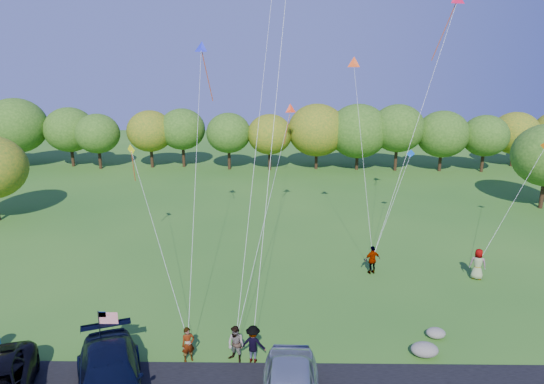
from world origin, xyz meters
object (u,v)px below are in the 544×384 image
Objects in this scene: minivan_navy at (110,379)px; flyer_c at (253,344)px; flyer_b at (236,344)px; flyer_d at (372,260)px; flyer_e at (478,264)px; flyer_a at (188,344)px.

flyer_c is at bearing 5.10° from minivan_navy.
minivan_navy is at bearing -120.04° from flyer_b.
flyer_d is (6.83, 9.06, 0.04)m from flyer_c.
minivan_navy is 5.93m from flyer_c.
flyer_e is (12.95, 8.39, 0.09)m from flyer_c.
flyer_c is (5.34, 2.58, -0.09)m from minivan_navy.
flyer_a is 0.85× the size of flyer_e.
flyer_a is at bearing -149.34° from flyer_b.
flyer_a is at bearing 8.89° from flyer_c.
flyer_e is at bearing 156.12° from flyer_d.
flyer_a is 2.81m from flyer_c.
minivan_navy is 3.57× the size of flyer_c.
flyer_e reaches higher than flyer_d.
flyer_c is 0.90× the size of flyer_e.
flyer_d is at bearing -118.11° from flyer_c.
minivan_navy is at bearing 34.67° from flyer_c.
flyer_e is (13.70, 8.39, 0.11)m from flyer_b.
minivan_navy is 3.21× the size of flyer_e.
flyer_d reaches higher than flyer_b.
flyer_b is at bearing -28.48° from flyer_a.
flyer_b is at bearing 32.51° from flyer_d.
flyer_a is 2.07m from flyer_b.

